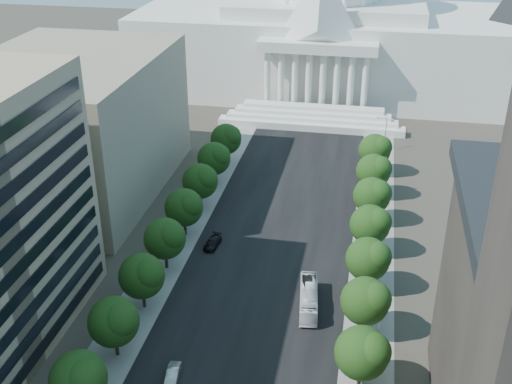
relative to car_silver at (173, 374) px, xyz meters
The scene contains 27 objects.
road_asphalt 46.08m from the car_silver, 79.68° to the left, with size 30.00×260.00×0.01m, color black.
sidewalk_left 46.60m from the car_silver, 103.34° to the left, with size 8.00×260.00×0.02m, color gray.
sidewalk_right 52.90m from the car_silver, 58.99° to the left, with size 8.00×260.00×0.02m, color gray.
capitol 141.77m from the car_silver, 86.63° to the left, with size 120.00×56.00×73.00m.
office_block_left_far 69.60m from the car_silver, 125.69° to the left, with size 38.00×52.00×30.00m, color gray.
tree_l_c 14.11m from the car_silver, 136.72° to the right, with size 7.79×7.60×9.97m.
tree_l_d 11.42m from the car_silver, 161.55° to the left, with size 7.79×7.60×9.97m.
tree_l_e 18.70m from the car_silver, 121.86° to the left, with size 7.79×7.60×9.97m.
tree_l_f 29.28m from the car_silver, 109.12° to the left, with size 7.79×7.60×9.97m.
tree_l_g 40.65m from the car_silver, 103.52° to the left, with size 7.79×7.60×9.97m.
tree_l_h 52.30m from the car_silver, 100.43° to the left, with size 7.79×7.60×9.97m.
tree_l_i 64.09m from the car_silver, 98.48° to the left, with size 7.79×7.60×9.97m.
tree_l_j 75.94m from the car_silver, 97.14° to the left, with size 7.79×7.60×9.97m.
tree_r_d 27.37m from the car_silver, ahead, with size 7.79×7.60×9.97m.
tree_r_e 31.12m from the car_silver, 29.65° to the left, with size 7.79×7.60×9.97m.
tree_r_f 38.41m from the car_silver, 45.58° to the left, with size 7.79×7.60×9.97m.
tree_r_g 47.65m from the car_silver, 55.81° to the left, with size 7.79×7.60×9.97m.
tree_r_h 57.92m from the car_silver, 62.53° to the left, with size 7.79×7.60×9.97m.
tree_r_i 68.74m from the car_silver, 67.16° to the left, with size 7.79×7.60×9.97m.
tree_r_j 79.91m from the car_silver, 70.51° to the left, with size 7.79×7.60×9.97m.
streetlight_c 32.45m from the car_silver, 28.57° to the left, with size 2.61×0.44×9.00m.
streetlight_d 49.44m from the car_silver, 55.08° to the left, with size 2.61×0.44×9.00m.
streetlight_e 71.32m from the car_silver, 66.69° to the left, with size 2.61×0.44×9.00m.
streetlight_f 94.75m from the car_silver, 72.69° to the left, with size 2.61×0.44×9.00m.
car_silver is the anchor object (origin of this frame).
car_dark_b 36.20m from the car_silver, 95.22° to the left, with size 2.28×5.60×1.63m, color black.
city_bus 26.71m from the car_silver, 50.07° to the left, with size 2.86×12.22×3.40m, color silver.
Camera 1 is at (16.58, -21.84, 65.58)m, focal length 45.00 mm.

